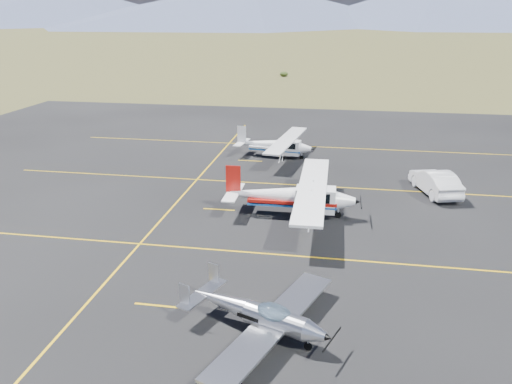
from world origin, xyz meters
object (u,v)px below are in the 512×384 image
(aircraft_cessna, at_px, (292,195))
(sedan, at_px, (435,182))
(aircraft_plain, at_px, (275,145))
(aircraft_low_wing, at_px, (260,314))

(aircraft_cessna, distance_m, sedan, 10.69)
(aircraft_cessna, xyz_separation_m, aircraft_plain, (-2.71, 12.67, -0.22))
(aircraft_cessna, bearing_deg, aircraft_low_wing, -90.59)
(aircraft_low_wing, distance_m, sedan, 19.75)
(aircraft_low_wing, distance_m, aircraft_cessna, 11.98)
(aircraft_plain, height_order, sedan, aircraft_plain)
(aircraft_low_wing, height_order, sedan, aircraft_low_wing)
(aircraft_low_wing, height_order, aircraft_cessna, aircraft_cessna)
(aircraft_cessna, bearing_deg, sedan, 30.67)
(aircraft_plain, relative_size, sedan, 1.95)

